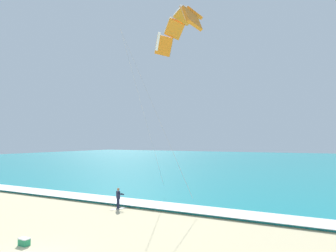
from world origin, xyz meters
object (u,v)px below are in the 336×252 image
surfboard (118,209)px  cooler_box (24,242)px  kitesurfer (118,197)px  kite_primary (179,25)px

surfboard → cooler_box: size_ratio=2.49×
surfboard → cooler_box: bearing=-85.5°
surfboard → kitesurfer: bearing=62.6°
surfboard → kitesurfer: 0.91m
surfboard → kite_primary: kite_primary is taller
kite_primary → kitesurfer: bearing=-134.1°
surfboard → kitesurfer: kitesurfer is taller
surfboard → kite_primary: bearing=45.9°
surfboard → kite_primary: (3.74, 3.86, 15.87)m
kitesurfer → cooler_box: size_ratio=2.91×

